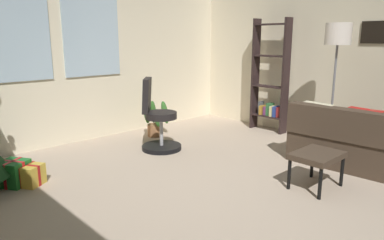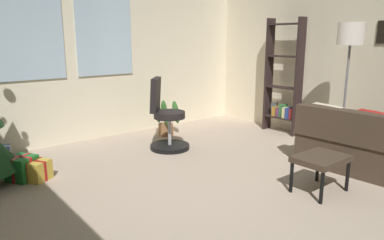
# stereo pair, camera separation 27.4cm
# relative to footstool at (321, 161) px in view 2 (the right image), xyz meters

# --- Properties ---
(ground_plane) EXTENTS (5.42, 5.84, 0.10)m
(ground_plane) POSITION_rel_footstool_xyz_m (-0.84, 0.43, -0.38)
(ground_plane) COLOR #B9A48F
(wall_back_with_windows) EXTENTS (5.42, 0.12, 2.88)m
(wall_back_with_windows) POSITION_rel_footstool_xyz_m (-0.86, 3.40, 1.11)
(wall_back_with_windows) COLOR #F0E1C2
(wall_back_with_windows) RESTS_ON ground_plane
(wall_right_with_frames) EXTENTS (0.12, 5.84, 2.88)m
(wall_right_with_frames) POSITION_rel_footstool_xyz_m (1.92, 0.43, 1.11)
(wall_right_with_frames) COLOR #F0E1C2
(wall_right_with_frames) RESTS_ON ground_plane
(footstool) EXTENTS (0.53, 0.40, 0.38)m
(footstool) POSITION_rel_footstool_xyz_m (0.00, 0.00, 0.00)
(footstool) COLOR #433427
(footstool) RESTS_ON ground_plane
(gift_box_green) EXTENTS (0.37, 0.37, 0.28)m
(gift_box_green) POSITION_rel_footstool_xyz_m (-2.30, 2.26, -0.20)
(gift_box_green) COLOR #1E722D
(gift_box_green) RESTS_ON ground_plane
(gift_box_gold) EXTENTS (0.37, 0.39, 0.23)m
(gift_box_gold) POSITION_rel_footstool_xyz_m (-2.19, 2.17, -0.22)
(gift_box_gold) COLOR gold
(gift_box_gold) RESTS_ON ground_plane
(gift_box_blue) EXTENTS (0.28, 0.26, 0.21)m
(gift_box_blue) POSITION_rel_footstool_xyz_m (-2.36, 3.05, -0.23)
(gift_box_blue) COLOR #2D4C99
(gift_box_blue) RESTS_ON ground_plane
(office_chair) EXTENTS (0.59, 0.59, 1.01)m
(office_chair) POSITION_rel_footstool_xyz_m (-0.39, 2.20, 0.07)
(office_chair) COLOR black
(office_chair) RESTS_ON ground_plane
(bookshelf) EXTENTS (0.18, 0.64, 1.86)m
(bookshelf) POSITION_rel_footstool_xyz_m (1.65, 1.76, 0.49)
(bookshelf) COLOR black
(bookshelf) RESTS_ON ground_plane
(floor_lamp) EXTENTS (0.33, 0.33, 1.74)m
(floor_lamp) POSITION_rel_footstool_xyz_m (1.29, 0.49, 1.13)
(floor_lamp) COLOR slate
(floor_lamp) RESTS_ON ground_plane
(potted_plant) EXTENTS (0.43, 0.43, 0.58)m
(potted_plant) POSITION_rel_footstool_xyz_m (0.03, 2.80, -0.08)
(potted_plant) COLOR #986641
(potted_plant) RESTS_ON ground_plane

